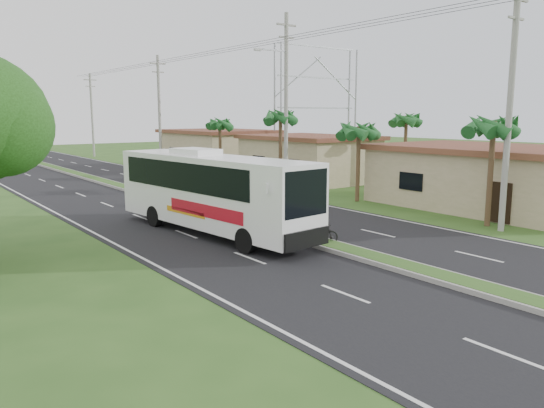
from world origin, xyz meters
TOP-DOWN VIEW (x-y plane):
  - ground at (0.00, 0.00)m, footprint 180.00×180.00m
  - road_asphalt at (0.00, 20.00)m, footprint 14.00×160.00m
  - median_strip at (0.00, 20.00)m, footprint 1.20×160.00m
  - lane_edge_left at (-6.70, 20.00)m, footprint 0.12×160.00m
  - lane_edge_right at (6.70, 20.00)m, footprint 0.12×160.00m
  - shop_near at (14.00, 6.00)m, footprint 8.60×12.60m
  - shop_mid at (14.00, 22.00)m, footprint 7.60×10.60m
  - shop_far at (14.00, 36.00)m, footprint 8.60×11.60m
  - palm_verge_a at (9.00, 3.00)m, footprint 2.40×2.40m
  - palm_verge_b at (9.40, 12.00)m, footprint 2.40×2.40m
  - palm_verge_c at (8.80, 19.00)m, footprint 2.40×2.40m
  - palm_verge_d at (9.30, 28.00)m, footprint 2.40×2.40m
  - palm_behind_shop at (17.50, 15.00)m, footprint 2.40×2.40m
  - utility_pole_a at (8.50, 2.00)m, footprint 1.60×0.28m
  - utility_pole_b at (8.47, 18.00)m, footprint 3.20×0.28m
  - utility_pole_c at (8.50, 38.00)m, footprint 1.60×0.28m
  - utility_pole_d at (8.50, 58.00)m, footprint 1.60×0.28m
  - billboard_lattice at (22.00, 30.00)m, footprint 10.18×1.18m
  - coach_bus_main at (-2.46, 9.53)m, footprint 3.58×11.84m
  - motorcyclist at (-0.15, 4.78)m, footprint 1.64×0.87m

SIDE VIEW (x-z plane):
  - ground at x=0.00m, z-range 0.00..0.00m
  - lane_edge_left at x=-6.70m, z-range 0.00..0.00m
  - lane_edge_right at x=6.70m, z-range 0.00..0.00m
  - road_asphalt at x=0.00m, z-range 0.00..0.02m
  - median_strip at x=0.00m, z-range 0.01..0.20m
  - motorcyclist at x=-0.15m, z-range -0.28..2.06m
  - shop_near at x=14.00m, z-range 0.02..3.54m
  - shop_mid at x=14.00m, z-range 0.02..3.69m
  - shop_far at x=14.00m, z-range 0.02..3.84m
  - coach_bus_main at x=-2.46m, z-range 0.19..3.96m
  - palm_verge_b at x=9.40m, z-range 1.83..6.88m
  - palm_verge_d at x=9.30m, z-range 1.92..7.17m
  - palm_verge_a at x=9.00m, z-range 2.02..7.47m
  - palm_behind_shop at x=17.50m, z-range 2.11..7.76m
  - palm_verge_c at x=8.80m, z-range 2.20..8.05m
  - utility_pole_d at x=8.50m, z-range 0.17..10.67m
  - utility_pole_a at x=8.50m, z-range 0.17..11.17m
  - utility_pole_c at x=8.50m, z-range 0.17..11.17m
  - utility_pole_b at x=8.47m, z-range 0.26..12.26m
  - billboard_lattice at x=22.00m, z-range 0.79..12.86m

